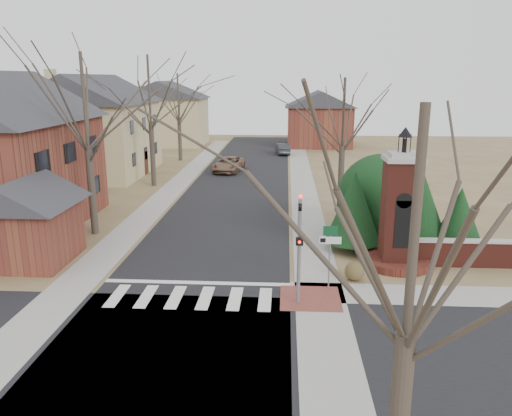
# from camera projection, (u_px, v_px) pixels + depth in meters

# --- Properties ---
(ground) EXTENTS (120.00, 120.00, 0.00)m
(ground) POSITION_uv_depth(u_px,v_px,m) (187.00, 307.00, 19.24)
(ground) COLOR brown
(ground) RESTS_ON ground
(main_street) EXTENTS (8.00, 70.00, 0.01)m
(main_street) POSITION_uv_depth(u_px,v_px,m) (239.00, 187.00, 40.49)
(main_street) COLOR black
(main_street) RESTS_ON ground
(cross_street) EXTENTS (120.00, 8.00, 0.01)m
(cross_street) POSITION_uv_depth(u_px,v_px,m) (169.00, 347.00, 16.34)
(cross_street) COLOR black
(cross_street) RESTS_ON ground
(crosswalk_zone) EXTENTS (8.00, 2.20, 0.02)m
(crosswalk_zone) POSITION_uv_depth(u_px,v_px,m) (191.00, 298.00, 20.01)
(crosswalk_zone) COLOR silver
(crosswalk_zone) RESTS_ON ground
(stop_bar) EXTENTS (8.00, 0.35, 0.02)m
(stop_bar) POSITION_uv_depth(u_px,v_px,m) (197.00, 283.00, 21.46)
(stop_bar) COLOR silver
(stop_bar) RESTS_ON ground
(sidewalk_right_main) EXTENTS (2.00, 60.00, 0.02)m
(sidewalk_right_main) POSITION_uv_depth(u_px,v_px,m) (303.00, 187.00, 40.19)
(sidewalk_right_main) COLOR gray
(sidewalk_right_main) RESTS_ON ground
(sidewalk_left) EXTENTS (2.00, 60.00, 0.02)m
(sidewalk_left) POSITION_uv_depth(u_px,v_px,m) (176.00, 186.00, 40.79)
(sidewalk_left) COLOR gray
(sidewalk_left) RESTS_ON ground
(curb_apron) EXTENTS (2.40, 2.40, 0.02)m
(curb_apron) POSITION_uv_depth(u_px,v_px,m) (310.00, 298.00, 19.93)
(curb_apron) COLOR brown
(curb_apron) RESTS_ON ground
(traffic_signal_pole) EXTENTS (0.28, 0.41, 4.50)m
(traffic_signal_pole) POSITION_uv_depth(u_px,v_px,m) (299.00, 240.00, 18.90)
(traffic_signal_pole) COLOR slate
(traffic_signal_pole) RESTS_ON ground
(sign_post) EXTENTS (0.90, 0.07, 2.75)m
(sign_post) POSITION_uv_depth(u_px,v_px,m) (330.00, 245.00, 20.35)
(sign_post) COLOR slate
(sign_post) RESTS_ON ground
(brick_gate_monument) EXTENTS (3.20, 3.20, 6.47)m
(brick_gate_monument) POSITION_uv_depth(u_px,v_px,m) (399.00, 221.00, 23.00)
(brick_gate_monument) COLOR maroon
(brick_gate_monument) RESTS_ON ground
(brick_garden_wall) EXTENTS (7.50, 0.50, 1.30)m
(brick_garden_wall) POSITION_uv_depth(u_px,v_px,m) (495.00, 253.00, 23.13)
(brick_garden_wall) COLOR maroon
(brick_garden_wall) RESTS_ON ground
(house_stucco_left) EXTENTS (9.80, 12.80, 9.28)m
(house_stucco_left) POSITION_uv_depth(u_px,v_px,m) (95.00, 123.00, 44.93)
(house_stucco_left) COLOR tan
(house_stucco_left) RESTS_ON ground
(garage_left) EXTENTS (4.80, 4.80, 4.29)m
(garage_left) POSITION_uv_depth(u_px,v_px,m) (25.00, 216.00, 23.50)
(garage_left) COLOR brown
(garage_left) RESTS_ON ground
(house_distant_left) EXTENTS (10.80, 8.80, 8.53)m
(house_distant_left) POSITION_uv_depth(u_px,v_px,m) (166.00, 112.00, 65.21)
(house_distant_left) COLOR tan
(house_distant_left) RESTS_ON ground
(house_distant_right) EXTENTS (8.80, 8.80, 7.30)m
(house_distant_right) POSITION_uv_depth(u_px,v_px,m) (319.00, 117.00, 64.22)
(house_distant_right) COLOR brown
(house_distant_right) RESTS_ON ground
(evergreen_near) EXTENTS (2.80, 2.80, 4.10)m
(evergreen_near) POSITION_uv_depth(u_px,v_px,m) (354.00, 207.00, 25.01)
(evergreen_near) COLOR #473D33
(evergreen_near) RESTS_ON ground
(evergreen_mid) EXTENTS (3.40, 3.40, 4.70)m
(evergreen_mid) POSITION_uv_depth(u_px,v_px,m) (415.00, 196.00, 25.90)
(evergreen_mid) COLOR #473D33
(evergreen_mid) RESTS_ON ground
(evergreen_far) EXTENTS (2.40, 2.40, 3.30)m
(evergreen_far) POSITION_uv_depth(u_px,v_px,m) (460.00, 215.00, 25.00)
(evergreen_far) COLOR #473D33
(evergreen_far) RESTS_ON ground
(evergreen_mass) EXTENTS (4.80, 4.80, 4.80)m
(evergreen_mass) POSITION_uv_depth(u_px,v_px,m) (381.00, 194.00, 27.30)
(evergreen_mass) COLOR black
(evergreen_mass) RESTS_ON ground
(bare_tree_0) EXTENTS (8.05, 8.05, 11.15)m
(bare_tree_0) POSITION_uv_depth(u_px,v_px,m) (84.00, 95.00, 26.39)
(bare_tree_0) COLOR #473D33
(bare_tree_0) RESTS_ON ground
(bare_tree_1) EXTENTS (8.40, 8.40, 11.64)m
(bare_tree_1) POSITION_uv_depth(u_px,v_px,m) (149.00, 85.00, 38.86)
(bare_tree_1) COLOR #473D33
(bare_tree_1) RESTS_ON ground
(bare_tree_2) EXTENTS (7.35, 7.35, 10.19)m
(bare_tree_2) POSITION_uv_depth(u_px,v_px,m) (178.00, 93.00, 51.70)
(bare_tree_2) COLOR #473D33
(bare_tree_2) RESTS_ON ground
(bare_tree_3) EXTENTS (7.00, 7.00, 9.70)m
(bare_tree_3) POSITION_uv_depth(u_px,v_px,m) (344.00, 107.00, 32.58)
(bare_tree_3) COLOR #473D33
(bare_tree_3) RESTS_ON ground
(bare_tree_4) EXTENTS (6.65, 6.65, 9.21)m
(bare_tree_4) POSITION_uv_depth(u_px,v_px,m) (417.00, 209.00, 8.60)
(bare_tree_4) COLOR #473D33
(bare_tree_4) RESTS_ON ground
(pickup_truck) EXTENTS (2.92, 5.22, 1.38)m
(pickup_truck) POSITION_uv_depth(u_px,v_px,m) (229.00, 164.00, 46.89)
(pickup_truck) COLOR brown
(pickup_truck) RESTS_ON ground
(distant_car) EXTENTS (1.84, 4.00, 1.27)m
(distant_car) POSITION_uv_depth(u_px,v_px,m) (283.00, 149.00, 57.56)
(distant_car) COLOR #303337
(distant_car) RESTS_ON ground
(dry_shrub_left) EXTENTS (0.85, 0.85, 0.85)m
(dry_shrub_left) POSITION_uv_depth(u_px,v_px,m) (355.00, 271.00, 21.64)
(dry_shrub_left) COLOR brown
(dry_shrub_left) RESTS_ON ground
(dry_shrub_right) EXTENTS (0.71, 0.71, 0.71)m
(dry_shrub_right) POSITION_uv_depth(u_px,v_px,m) (409.00, 261.00, 23.05)
(dry_shrub_right) COLOR brown
(dry_shrub_right) RESTS_ON ground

